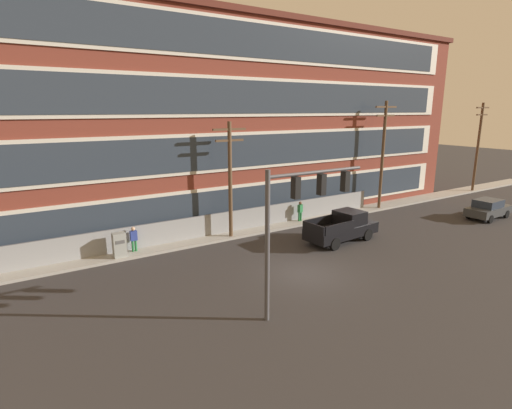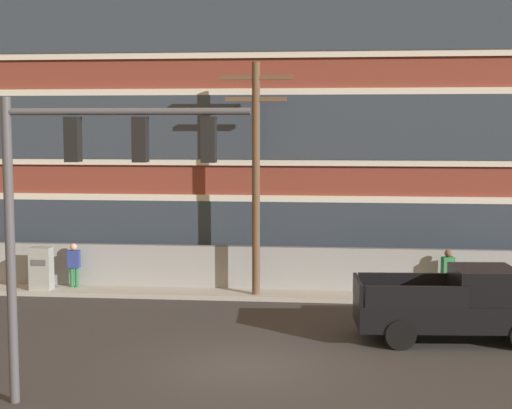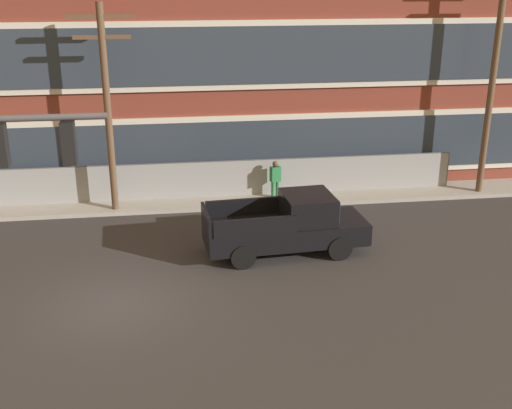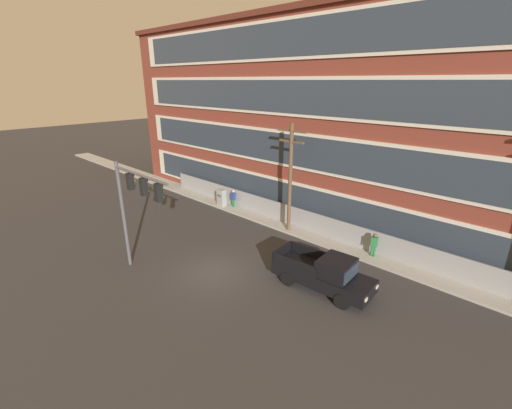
{
  "view_description": "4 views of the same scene",
  "coord_description": "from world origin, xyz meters",
  "px_view_note": "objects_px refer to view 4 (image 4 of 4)",
  "views": [
    {
      "loc": [
        -12.92,
        -15.36,
        8.55
      ],
      "look_at": [
        -1.25,
        2.93,
        3.36
      ],
      "focal_mm": 28.0,
      "sensor_mm": 36.0,
      "label": 1
    },
    {
      "loc": [
        2.17,
        -18.12,
        5.72
      ],
      "look_at": [
        -0.05,
        3.63,
        3.54
      ],
      "focal_mm": 55.0,
      "sensor_mm": 36.0,
      "label": 2
    },
    {
      "loc": [
        1.79,
        -16.26,
        8.9
      ],
      "look_at": [
        4.47,
        3.27,
        1.59
      ],
      "focal_mm": 45.0,
      "sensor_mm": 36.0,
      "label": 3
    },
    {
      "loc": [
        13.55,
        -10.9,
        10.44
      ],
      "look_at": [
        0.65,
        2.78,
        3.6
      ],
      "focal_mm": 24.0,
      "sensor_mm": 36.0,
      "label": 4
    }
  ],
  "objects_px": {
    "utility_pole_near_corner": "(290,174)",
    "pedestrian_by_fence": "(374,244)",
    "pedestrian_near_cabinet": "(233,198)",
    "pickup_truck_black": "(325,274)",
    "electrical_cabinet": "(221,199)",
    "traffic_signal_mast": "(134,198)"
  },
  "relations": [
    {
      "from": "pickup_truck_black",
      "to": "utility_pole_near_corner",
      "type": "relative_size",
      "value": 0.7
    },
    {
      "from": "utility_pole_near_corner",
      "to": "pedestrian_by_fence",
      "type": "bearing_deg",
      "value": 3.87
    },
    {
      "from": "utility_pole_near_corner",
      "to": "pedestrian_near_cabinet",
      "type": "height_order",
      "value": "utility_pole_near_corner"
    },
    {
      "from": "traffic_signal_mast",
      "to": "utility_pole_near_corner",
      "type": "bearing_deg",
      "value": 76.59
    },
    {
      "from": "utility_pole_near_corner",
      "to": "electrical_cabinet",
      "type": "distance_m",
      "value": 8.17
    },
    {
      "from": "traffic_signal_mast",
      "to": "utility_pole_near_corner",
      "type": "distance_m",
      "value": 10.56
    },
    {
      "from": "pickup_truck_black",
      "to": "pedestrian_near_cabinet",
      "type": "bearing_deg",
      "value": 157.77
    },
    {
      "from": "pickup_truck_black",
      "to": "pedestrian_by_fence",
      "type": "bearing_deg",
      "value": 85.71
    },
    {
      "from": "pedestrian_by_fence",
      "to": "utility_pole_near_corner",
      "type": "bearing_deg",
      "value": -176.13
    },
    {
      "from": "pedestrian_near_cabinet",
      "to": "traffic_signal_mast",
      "type": "bearing_deg",
      "value": -69.9
    },
    {
      "from": "utility_pole_near_corner",
      "to": "pedestrian_near_cabinet",
      "type": "bearing_deg",
      "value": 175.39
    },
    {
      "from": "pickup_truck_black",
      "to": "electrical_cabinet",
      "type": "height_order",
      "value": "pickup_truck_black"
    },
    {
      "from": "pickup_truck_black",
      "to": "pedestrian_near_cabinet",
      "type": "relative_size",
      "value": 3.23
    },
    {
      "from": "electrical_cabinet",
      "to": "pedestrian_near_cabinet",
      "type": "xyz_separation_m",
      "value": [
        0.98,
        0.51,
        0.16
      ]
    },
    {
      "from": "electrical_cabinet",
      "to": "traffic_signal_mast",
      "type": "bearing_deg",
      "value": -64.38
    },
    {
      "from": "electrical_cabinet",
      "to": "pedestrian_by_fence",
      "type": "height_order",
      "value": "pedestrian_by_fence"
    },
    {
      "from": "pickup_truck_black",
      "to": "pedestrian_near_cabinet",
      "type": "xyz_separation_m",
      "value": [
        -12.33,
        5.04,
        0.03
      ]
    },
    {
      "from": "electrical_cabinet",
      "to": "pedestrian_by_fence",
      "type": "xyz_separation_m",
      "value": [
        13.68,
        0.42,
        0.16
      ]
    },
    {
      "from": "pedestrian_near_cabinet",
      "to": "pedestrian_by_fence",
      "type": "relative_size",
      "value": 1.0
    },
    {
      "from": "electrical_cabinet",
      "to": "pedestrian_near_cabinet",
      "type": "height_order",
      "value": "pedestrian_near_cabinet"
    },
    {
      "from": "pedestrian_by_fence",
      "to": "electrical_cabinet",
      "type": "bearing_deg",
      "value": -178.25
    },
    {
      "from": "utility_pole_near_corner",
      "to": "pedestrian_by_fence",
      "type": "relative_size",
      "value": 4.61
    }
  ]
}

